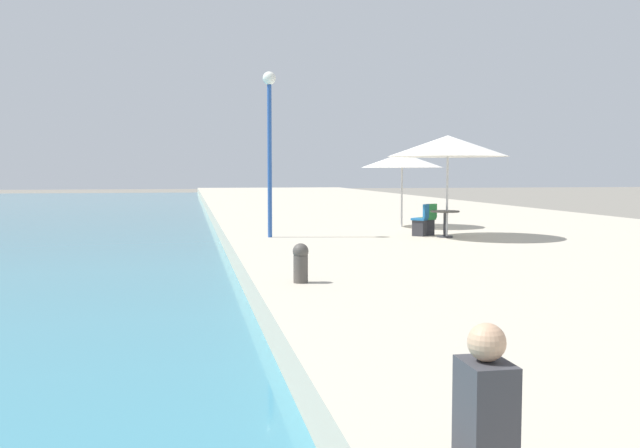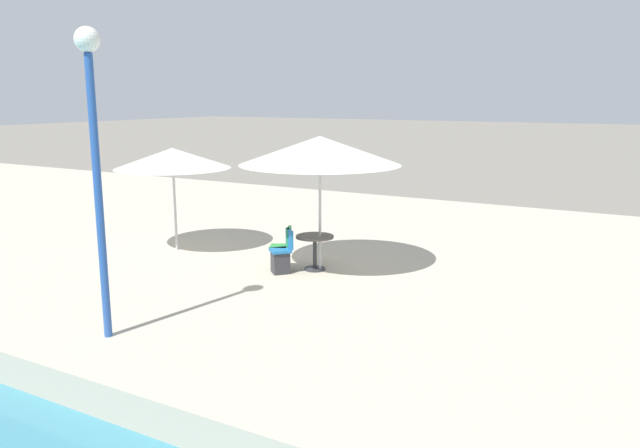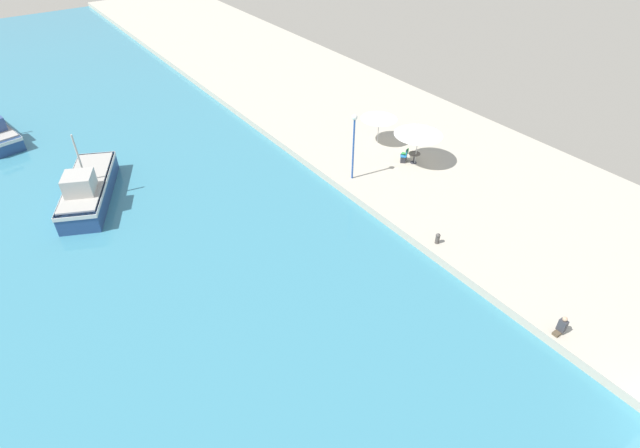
{
  "view_description": "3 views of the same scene",
  "coord_description": "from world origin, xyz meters",
  "views": [
    {
      "loc": [
        -1.04,
        1.96,
        2.38
      ],
      "look_at": [
        1.5,
        15.65,
        1.35
      ],
      "focal_mm": 40.0,
      "sensor_mm": 36.0,
      "label": 1
    },
    {
      "loc": [
        -5.03,
        14.35,
        4.15
      ],
      "look_at": [
        5.99,
        20.62,
        1.55
      ],
      "focal_mm": 35.0,
      "sensor_mm": 36.0,
      "label": 2
    },
    {
      "loc": [
        -17.07,
        -0.46,
        18.05
      ],
      "look_at": [
        -4.0,
        18.0,
        1.15
      ],
      "focal_mm": 28.0,
      "sensor_mm": 36.0,
      "label": 3
    }
  ],
  "objects": [
    {
      "name": "cafe_umbrella_pink",
      "position": [
        5.99,
        20.62,
        3.07
      ],
      "size": [
        3.32,
        3.32,
        2.82
      ],
      "color": "#B7B7B7",
      "rests_on": "quay_promenade"
    },
    {
      "name": "cafe_umbrella_white",
      "position": [
        5.88,
        24.51,
        2.74
      ],
      "size": [
        2.7,
        2.7,
        2.43
      ],
      "color": "#B7B7B7",
      "rests_on": "quay_promenade"
    },
    {
      "name": "person_at_quay",
      "position": [
        0.55,
        5.65,
        0.98
      ],
      "size": [
        0.53,
        0.36,
        0.98
      ],
      "color": "brown",
      "rests_on": "quay_promenade"
    },
    {
      "name": "cafe_table",
      "position": [
        5.98,
        20.74,
        1.08
      ],
      "size": [
        0.8,
        0.8,
        0.74
      ],
      "color": "#333338",
      "rests_on": "quay_promenade"
    },
    {
      "name": "fishing_boat_near",
      "position": [
        -13.67,
        29.84,
        0.94
      ],
      "size": [
        5.45,
        8.02,
        4.57
      ],
      "rotation": [
        0.0,
        0.0,
        -0.43
      ],
      "color": "navy",
      "rests_on": "water_basin"
    },
    {
      "name": "quay_promenade",
      "position": [
        8.0,
        37.0,
        0.27
      ],
      "size": [
        16.0,
        90.0,
        0.55
      ],
      "color": "#BCB29E",
      "rests_on": "ground_plane"
    },
    {
      "name": "cafe_chair_right",
      "position": [
        5.68,
        21.4,
        0.87
      ],
      "size": [
        0.54,
        0.56,
        0.91
      ],
      "rotation": [
        0.0,
        0.0,
        0.42
      ],
      "color": "#2D2D33",
      "rests_on": "quay_promenade"
    },
    {
      "name": "cafe_chair_left",
      "position": [
        5.44,
        21.22,
        0.87
      ],
      "size": [
        0.59,
        0.59,
        0.91
      ],
      "rotation": [
        0.0,
        0.0,
        0.83
      ],
      "color": "#2D2D33",
      "rests_on": "quay_promenade"
    },
    {
      "name": "mooring_bollard",
      "position": [
        0.77,
        13.44,
        0.9
      ],
      "size": [
        0.26,
        0.26,
        0.65
      ],
      "color": "#4C4742",
      "rests_on": "quay_promenade"
    },
    {
      "name": "lamppost",
      "position": [
        1.19,
        21.62,
        3.64
      ],
      "size": [
        0.36,
        0.36,
        4.56
      ],
      "color": "#28519E",
      "rests_on": "quay_promenade"
    }
  ]
}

